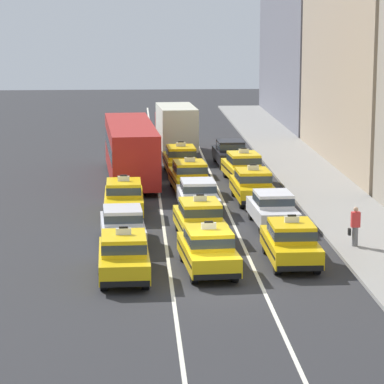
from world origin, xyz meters
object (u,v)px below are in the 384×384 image
sedan_center_third (198,195)px  taxi_center_fourth (190,176)px  sedan_left_fifth (127,142)px  taxi_left_nearest (124,255)px  taxi_right_nearest (291,242)px  sedan_right_second (273,208)px  taxi_center_second (200,219)px  taxi_left_third (124,197)px  pedestrian_mid_block (355,226)px  sedan_right_fifth (230,152)px  taxi_center_fifth (181,159)px  bus_left_fourth (131,148)px  taxi_center_nearest (208,249)px  sedan_left_second (123,225)px  taxi_right_fourth (243,167)px  box_truck_center_sixth (175,127)px  taxi_right_third (253,185)px

sedan_center_third → taxi_center_fourth: size_ratio=0.93×
taxi_center_fourth → sedan_left_fifth: bearing=104.6°
taxi_left_nearest → taxi_right_nearest: same height
sedan_left_fifth → sedan_right_second: size_ratio=0.99×
taxi_center_second → sedan_right_second: bearing=32.0°
taxi_left_third → pedestrian_mid_block: size_ratio=2.82×
sedan_right_fifth → pedestrian_mid_block: 21.20m
sedan_right_second → taxi_center_fifth: bearing=104.1°
bus_left_fourth → taxi_center_nearest: bearing=-81.4°
taxi_center_fourth → pedestrian_mid_block: 13.94m
taxi_center_fourth → sedan_right_second: 8.84m
sedan_left_fifth → taxi_center_fifth: (3.20, -7.47, 0.03)m
taxi_right_nearest → sedan_left_fifth: bearing=103.2°
sedan_left_fifth → taxi_center_nearest: 28.79m
sedan_left_second → taxi_right_fourth: 15.51m
sedan_left_second → taxi_center_nearest: bearing=-53.2°
taxi_center_fourth → taxi_right_fourth: (3.18, 2.83, 0.00)m
sedan_left_second → box_truck_center_sixth: size_ratio=0.62×
sedan_left_second → taxi_right_fourth: taxi_right_fourth is taller
taxi_center_fourth → box_truck_center_sixth: size_ratio=0.66×
taxi_left_nearest → taxi_center_fifth: bearing=81.8°
taxi_center_fifth → taxi_right_fourth: same height
sedan_right_fifth → sedan_left_fifth: bearing=143.9°
taxi_right_third → bus_left_fourth: bearing=133.0°
taxi_left_nearest → taxi_center_nearest: (3.14, 0.70, 0.00)m
sedan_center_third → taxi_right_third: (2.92, 2.32, 0.03)m
sedan_left_fifth → taxi_center_second: 23.66m
sedan_left_second → taxi_center_fourth: bearing=73.0°
taxi_center_fourth → taxi_center_fifth: 5.62m
taxi_center_fifth → pedestrian_mid_block: (6.23, -18.18, 0.08)m
taxi_center_second → sedan_right_fifth: bearing=80.5°
sedan_left_fifth → taxi_center_fifth: size_ratio=0.93×
bus_left_fourth → taxi_right_fourth: (6.29, -1.00, -0.94)m
sedan_left_second → sedan_left_fifth: size_ratio=1.02×
taxi_center_nearest → taxi_center_fourth: size_ratio=1.00×
sedan_left_second → taxi_center_nearest: taxi_center_nearest is taller
taxi_center_second → taxi_left_third: bearing=123.7°
sedan_left_second → taxi_left_third: 5.76m
taxi_center_fifth → pedestrian_mid_block: taxi_center_fifth is taller
sedan_center_third → pedestrian_mid_block: 9.55m
taxi_left_nearest → sedan_left_second: bearing=91.1°
sedan_center_third → taxi_center_fifth: bearing=91.7°
taxi_left_third → sedan_left_fifth: bearing=89.9°
box_truck_center_sixth → pedestrian_mid_block: bearing=-76.6°
bus_left_fourth → taxi_left_third: bearing=-91.9°
taxi_center_nearest → taxi_right_third: size_ratio=1.02×
taxi_center_nearest → taxi_right_third: same height
sedan_right_second → taxi_right_third: taxi_right_third is taller
taxi_left_third → taxi_center_second: 5.89m
taxi_center_second → sedan_right_second: (3.44, 2.15, -0.03)m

